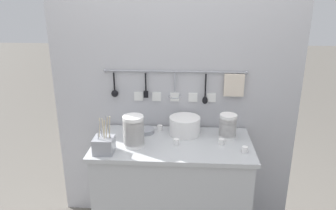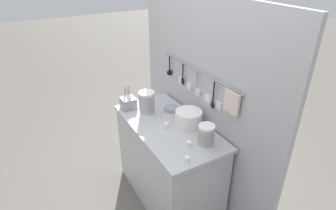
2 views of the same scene
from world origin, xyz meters
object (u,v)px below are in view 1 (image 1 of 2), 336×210
at_px(cutlery_caddy, 104,145).
at_px(cup_edge_far, 176,142).
at_px(cup_back_right, 160,128).
at_px(cup_by_caddy, 245,149).
at_px(bowl_stack_short_front, 228,126).
at_px(steel_mixing_bowl, 145,131).
at_px(cup_mid_row, 221,142).
at_px(bowl_stack_wide_centre, 134,131).
at_px(plate_stack, 185,126).

height_order(cutlery_caddy, cup_edge_far, cutlery_caddy).
height_order(cup_back_right, cup_by_caddy, same).
height_order(bowl_stack_short_front, cup_by_caddy, bowl_stack_short_front).
distance_m(steel_mixing_bowl, cup_back_right, 0.12).
bearing_deg(cup_back_right, cup_by_caddy, -28.66).
bearing_deg(cup_back_right, cup_mid_row, -25.51).
bearing_deg(cutlery_caddy, cup_edge_far, 17.31).
bearing_deg(cup_mid_row, cup_back_right, 154.49).
bearing_deg(bowl_stack_wide_centre, bowl_stack_short_front, 14.99).
height_order(cup_mid_row, cup_by_caddy, same).
distance_m(plate_stack, cup_back_right, 0.21).
bearing_deg(cup_edge_far, steel_mixing_bowl, 142.36).
bearing_deg(plate_stack, cup_by_caddy, -34.24).
xyz_separation_m(bowl_stack_wide_centre, cup_edge_far, (0.30, 0.04, -0.09)).
height_order(bowl_stack_short_front, cup_back_right, bowl_stack_short_front).
relative_size(cup_edge_far, cup_by_caddy, 1.00).
relative_size(cutlery_caddy, cup_edge_far, 6.38).
bearing_deg(steel_mixing_bowl, bowl_stack_wide_centre, -102.46).
bearing_deg(cup_by_caddy, cup_back_right, 151.34).
xyz_separation_m(bowl_stack_short_front, cup_mid_row, (-0.06, -0.12, -0.07)).
distance_m(cutlery_caddy, cup_by_caddy, 0.96).
xyz_separation_m(cup_edge_far, cup_back_right, (-0.14, 0.24, 0.00)).
distance_m(bowl_stack_short_front, cup_edge_far, 0.41).
distance_m(cutlery_caddy, cup_edge_far, 0.51).
bearing_deg(cutlery_caddy, cup_back_right, 48.68).
bearing_deg(cutlery_caddy, bowl_stack_wide_centre, 30.68).
distance_m(cup_back_right, cup_by_caddy, 0.70).
distance_m(bowl_stack_short_front, cup_by_caddy, 0.26).
distance_m(bowl_stack_wide_centre, plate_stack, 0.43).
xyz_separation_m(plate_stack, cup_back_right, (-0.20, 0.05, -0.05)).
distance_m(plate_stack, cup_edge_far, 0.20).
bearing_deg(cup_back_right, plate_stack, -14.84).
xyz_separation_m(steel_mixing_bowl, cup_mid_row, (0.57, -0.17, 0.01)).
xyz_separation_m(cup_back_right, cup_by_caddy, (0.61, -0.33, 0.00)).
xyz_separation_m(cutlery_caddy, cup_by_caddy, (0.96, 0.06, -0.04)).
xyz_separation_m(bowl_stack_short_front, bowl_stack_wide_centre, (-0.68, -0.18, 0.02)).
height_order(bowl_stack_short_front, plate_stack, bowl_stack_short_front).
relative_size(cup_edge_far, cup_back_right, 1.00).
bearing_deg(cup_back_right, cup_edge_far, -59.98).
xyz_separation_m(cup_mid_row, cup_by_caddy, (0.15, -0.11, 0.00)).
bearing_deg(steel_mixing_bowl, plate_stack, -0.24).
relative_size(bowl_stack_wide_centre, cup_back_right, 5.30).
distance_m(bowl_stack_wide_centre, steel_mixing_bowl, 0.26).
bearing_deg(cup_edge_far, cup_back_right, 120.02).
bearing_deg(bowl_stack_wide_centre, cutlery_caddy, -149.32).
distance_m(bowl_stack_wide_centre, cup_mid_row, 0.63).
relative_size(plate_stack, cutlery_caddy, 0.86).
relative_size(cup_back_right, cup_by_caddy, 1.00).
relative_size(cup_mid_row, cup_back_right, 1.00).
height_order(steel_mixing_bowl, cup_edge_far, cup_edge_far).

